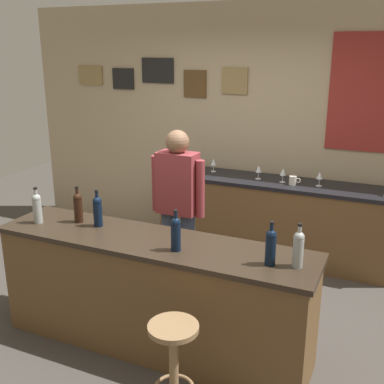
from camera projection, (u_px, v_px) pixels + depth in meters
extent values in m
plane|color=#423D38|center=(176.00, 319.00, 4.19)|extent=(10.00, 10.00, 0.00)
cube|color=tan|center=(251.00, 128.00, 5.54)|extent=(6.00, 0.06, 2.80)
cube|color=#997F4C|center=(91.00, 75.00, 6.20)|extent=(0.36, 0.02, 0.24)
cube|color=black|center=(123.00, 79.00, 6.02)|extent=(0.30, 0.02, 0.26)
cube|color=black|center=(158.00, 71.00, 5.79)|extent=(0.43, 0.02, 0.30)
cube|color=brown|center=(195.00, 84.00, 5.63)|extent=(0.29, 0.02, 0.32)
cube|color=#997F4C|center=(235.00, 81.00, 5.42)|extent=(0.31, 0.02, 0.30)
cube|color=maroon|center=(380.00, 94.00, 4.83)|extent=(1.02, 0.02, 1.22)
cube|color=brown|center=(153.00, 296.00, 3.71)|extent=(2.48, 0.57, 0.88)
cube|color=#2D2319|center=(152.00, 242.00, 3.57)|extent=(2.53, 0.60, 0.04)
cube|color=brown|center=(272.00, 221.00, 5.34)|extent=(2.58, 0.53, 0.86)
cube|color=black|center=(274.00, 182.00, 5.21)|extent=(2.63, 0.56, 0.04)
cylinder|color=#384766|center=(188.00, 257.00, 4.42)|extent=(0.13, 0.13, 0.86)
cylinder|color=#384766|center=(169.00, 253.00, 4.50)|extent=(0.13, 0.13, 0.86)
cube|color=maroon|center=(178.00, 183.00, 4.25)|extent=(0.36, 0.20, 0.56)
sphere|color=brown|center=(177.00, 142.00, 4.14)|extent=(0.21, 0.21, 0.21)
cylinder|color=maroon|center=(200.00, 189.00, 4.17)|extent=(0.08, 0.08, 0.52)
cylinder|color=maroon|center=(156.00, 183.00, 4.34)|extent=(0.08, 0.08, 0.52)
cylinder|color=olive|center=(174.00, 374.00, 3.00)|extent=(0.06, 0.06, 0.65)
cylinder|color=olive|center=(173.00, 328.00, 2.90)|extent=(0.32, 0.32, 0.03)
cylinder|color=#999E99|center=(38.00, 211.00, 3.88)|extent=(0.07, 0.07, 0.20)
sphere|color=#999E99|center=(36.00, 198.00, 3.84)|extent=(0.07, 0.07, 0.07)
cylinder|color=#999E99|center=(36.00, 194.00, 3.84)|extent=(0.03, 0.03, 0.09)
cylinder|color=black|center=(35.00, 188.00, 3.82)|extent=(0.03, 0.03, 0.02)
cylinder|color=black|center=(78.00, 210.00, 3.90)|extent=(0.07, 0.07, 0.20)
sphere|color=black|center=(77.00, 198.00, 3.86)|extent=(0.07, 0.07, 0.07)
cylinder|color=black|center=(77.00, 194.00, 3.86)|extent=(0.03, 0.03, 0.09)
cylinder|color=black|center=(77.00, 188.00, 3.84)|extent=(0.03, 0.03, 0.02)
cylinder|color=black|center=(98.00, 214.00, 3.81)|extent=(0.07, 0.07, 0.20)
sphere|color=black|center=(97.00, 201.00, 3.78)|extent=(0.07, 0.07, 0.07)
cylinder|color=black|center=(97.00, 197.00, 3.77)|extent=(0.03, 0.03, 0.09)
cylinder|color=black|center=(96.00, 191.00, 3.75)|extent=(0.03, 0.03, 0.02)
cylinder|color=black|center=(176.00, 237.00, 3.35)|extent=(0.07, 0.07, 0.20)
sphere|color=black|center=(176.00, 222.00, 3.32)|extent=(0.07, 0.07, 0.07)
cylinder|color=black|center=(176.00, 218.00, 3.31)|extent=(0.03, 0.03, 0.09)
cylinder|color=black|center=(176.00, 211.00, 3.29)|extent=(0.03, 0.03, 0.02)
cylinder|color=black|center=(270.00, 251.00, 3.13)|extent=(0.07, 0.07, 0.20)
sphere|color=black|center=(271.00, 235.00, 3.10)|extent=(0.07, 0.07, 0.07)
cylinder|color=black|center=(272.00, 230.00, 3.09)|extent=(0.03, 0.03, 0.09)
cylinder|color=black|center=(272.00, 223.00, 3.07)|extent=(0.03, 0.03, 0.02)
cylinder|color=#999E99|center=(298.00, 253.00, 3.10)|extent=(0.07, 0.07, 0.20)
sphere|color=#999E99|center=(299.00, 237.00, 3.07)|extent=(0.07, 0.07, 0.07)
cylinder|color=#999E99|center=(299.00, 232.00, 3.06)|extent=(0.03, 0.03, 0.09)
cylinder|color=black|center=(300.00, 225.00, 3.04)|extent=(0.03, 0.03, 0.02)
cylinder|color=silver|center=(213.00, 171.00, 5.57)|extent=(0.06, 0.06, 0.00)
cylinder|color=silver|center=(213.00, 168.00, 5.56)|extent=(0.01, 0.01, 0.07)
cone|color=silver|center=(214.00, 162.00, 5.54)|extent=(0.07, 0.07, 0.08)
cylinder|color=silver|center=(258.00, 179.00, 5.26)|extent=(0.06, 0.06, 0.00)
cylinder|color=silver|center=(258.00, 175.00, 5.25)|extent=(0.01, 0.01, 0.07)
cone|color=silver|center=(259.00, 169.00, 5.23)|extent=(0.07, 0.07, 0.08)
cylinder|color=silver|center=(282.00, 182.00, 5.14)|extent=(0.06, 0.06, 0.00)
cylinder|color=silver|center=(283.00, 178.00, 5.13)|extent=(0.01, 0.01, 0.07)
cone|color=silver|center=(283.00, 172.00, 5.10)|extent=(0.07, 0.07, 0.08)
cylinder|color=silver|center=(319.00, 186.00, 5.00)|extent=(0.06, 0.06, 0.00)
cylinder|color=silver|center=(319.00, 182.00, 4.99)|extent=(0.01, 0.01, 0.07)
cone|color=silver|center=(320.00, 175.00, 4.96)|extent=(0.07, 0.07, 0.08)
cylinder|color=silver|center=(293.00, 180.00, 5.04)|extent=(0.08, 0.08, 0.09)
torus|color=silver|center=(298.00, 181.00, 5.01)|extent=(0.06, 0.01, 0.06)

